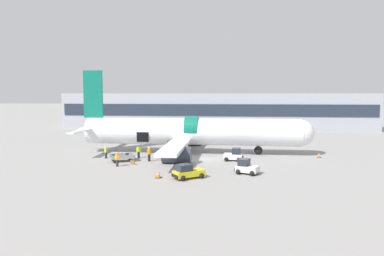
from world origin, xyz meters
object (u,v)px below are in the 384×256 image
object	(u,v)px
baggage_tug_rear	(246,168)
ground_crew_loader_b	(139,151)
baggage_tug_mid	(234,155)
baggage_tug_lead	(188,172)
airplane	(189,132)
baggage_cart_loading	(122,158)
ground_crew_loader_a	(106,152)
suitcase_on_tarmac_upright	(133,162)
ground_crew_driver	(149,154)
ground_crew_supervisor	(117,159)

from	to	relation	value
baggage_tug_rear	ground_crew_loader_b	size ratio (longest dim) A/B	1.58
baggage_tug_mid	baggage_tug_lead	bearing A→B (deg)	-115.89
airplane	baggage_cart_loading	world-z (taller)	airplane
baggage_tug_mid	ground_crew_loader_a	xyz separation A→B (m)	(-16.98, -0.20, 0.20)
ground_crew_loader_b	suitcase_on_tarmac_upright	world-z (taller)	ground_crew_loader_b
baggage_tug_mid	baggage_cart_loading	world-z (taller)	baggage_tug_mid
ground_crew_driver	baggage_tug_lead	bearing A→B (deg)	-54.43
ground_crew_driver	ground_crew_supervisor	xyz separation A→B (m)	(-3.03, -3.53, -0.06)
ground_crew_supervisor	suitcase_on_tarmac_upright	size ratio (longest dim) A/B	2.67
ground_crew_loader_b	suitcase_on_tarmac_upright	bearing A→B (deg)	-84.85
airplane	ground_crew_supervisor	bearing A→B (deg)	-126.21
airplane	ground_crew_loader_a	bearing A→B (deg)	-153.69
ground_crew_loader_a	suitcase_on_tarmac_upright	bearing A→B (deg)	-37.40
baggage_cart_loading	ground_crew_loader_b	size ratio (longest dim) A/B	2.23
ground_crew_supervisor	baggage_tug_mid	bearing A→B (deg)	20.03
ground_crew_loader_b	baggage_tug_lead	bearing A→B (deg)	-52.58
ground_crew_loader_a	ground_crew_supervisor	bearing A→B (deg)	-56.76
baggage_cart_loading	ground_crew_loader_b	distance (m)	2.91
baggage_tug_mid	baggage_tug_rear	world-z (taller)	baggage_tug_mid
baggage_tug_lead	ground_crew_loader_a	size ratio (longest dim) A/B	2.05
ground_crew_driver	suitcase_on_tarmac_upright	distance (m)	2.82
ground_crew_loader_b	airplane	bearing A→B (deg)	36.30
baggage_tug_rear	ground_crew_driver	distance (m)	13.29
baggage_tug_lead	baggage_tug_rear	world-z (taller)	baggage_tug_rear
baggage_tug_rear	baggage_cart_loading	distance (m)	16.22
baggage_cart_loading	ground_crew_loader_b	world-z (taller)	ground_crew_loader_b
ground_crew_loader_b	ground_crew_driver	distance (m)	2.72
ground_crew_loader_b	ground_crew_driver	bearing A→B (deg)	-45.56
ground_crew_loader_b	suitcase_on_tarmac_upright	size ratio (longest dim) A/B	2.71
baggage_cart_loading	suitcase_on_tarmac_upright	distance (m)	2.54
baggage_tug_lead	suitcase_on_tarmac_upright	bearing A→B (deg)	140.92
ground_crew_supervisor	ground_crew_loader_a	bearing A→B (deg)	123.24
airplane	ground_crew_supervisor	xyz separation A→B (m)	(-7.34, -10.03, -2.16)
baggage_tug_rear	suitcase_on_tarmac_upright	world-z (taller)	baggage_tug_rear
suitcase_on_tarmac_upright	airplane	bearing A→B (deg)	56.40
baggage_tug_mid	ground_crew_loader_b	xyz separation A→B (m)	(-12.68, 0.43, 0.24)
ground_crew_loader_b	ground_crew_loader_a	bearing A→B (deg)	-171.60
airplane	baggage_tug_rear	world-z (taller)	airplane
ground_crew_driver	baggage_cart_loading	bearing A→B (deg)	-170.94
baggage_cart_loading	ground_crew_driver	bearing A→B (deg)	9.06
ground_crew_driver	suitcase_on_tarmac_upright	size ratio (longest dim) A/B	2.83
ground_crew_supervisor	suitcase_on_tarmac_upright	bearing A→B (deg)	39.69
baggage_tug_lead	ground_crew_loader_a	world-z (taller)	ground_crew_loader_a
baggage_tug_lead	suitcase_on_tarmac_upright	size ratio (longest dim) A/B	5.30
baggage_tug_rear	baggage_tug_mid	bearing A→B (deg)	99.89
baggage_tug_lead	baggage_tug_mid	xyz separation A→B (m)	(4.80, 9.88, 0.03)
suitcase_on_tarmac_upright	baggage_cart_loading	bearing A→B (deg)	136.70
airplane	ground_crew_supervisor	size ratio (longest dim) A/B	20.07
ground_crew_supervisor	ground_crew_loader_b	bearing A→B (deg)	78.29
baggage_tug_lead	ground_crew_supervisor	xyz separation A→B (m)	(-9.02, 4.84, 0.26)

